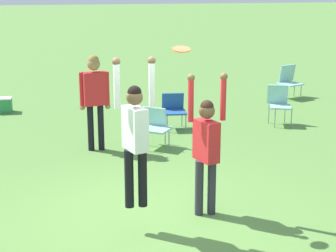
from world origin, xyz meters
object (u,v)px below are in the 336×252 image
Objects in this scene: person_jumping at (135,131)px; camping_chair_3 at (289,79)px; person_defending at (206,142)px; person_spectator_near at (95,93)px; camping_chair_0 at (174,108)px; camping_chair_2 at (279,101)px; cooler_box at (2,105)px; camping_chair_4 at (156,124)px; frisbee at (181,49)px.

person_jumping is 2.19× the size of camping_chair_3.
person_defending reaches higher than person_spectator_near.
person_jumping is 1.14m from person_defending.
person_spectator_near is (-1.80, -1.31, 0.68)m from camping_chair_0.
camping_chair_3 reaches higher than camping_chair_2.
person_spectator_near is at bearing -177.17° from person_defending.
camping_chair_0 is 4.58m from camping_chair_3.
camping_chair_3 is at bearing 21.96° from person_spectator_near.
camping_chair_0 is 0.42× the size of person_spectator_near.
cooler_box is (-2.10, 3.55, -0.96)m from person_spectator_near.
camping_chair_3 is (1.33, 2.68, -0.01)m from camping_chair_2.
person_defending is 7.77m from cooler_box.
person_jumping reaches higher than camping_chair_2.
person_jumping is at bearing -98.41° from person_spectator_near.
camping_chair_0 is at bearing 22.79° from person_spectator_near.
camping_chair_4 is (-0.16, 3.37, -0.62)m from person_defending.
frisbee reaches higher than cooler_box.
person_spectator_near is at bearing -59.38° from cooler_box.
person_spectator_near is (-1.34, 3.35, 0.07)m from person_defending.
frisbee is 0.13× the size of person_spectator_near.
camping_chair_4 is (-3.05, -1.21, -0.08)m from camping_chair_2.
frisbee is 0.31× the size of camping_chair_0.
person_jumping is 8.33× the size of frisbee.
person_defending is at bearing 88.54° from camping_chair_0.
camping_chair_2 is 1.16× the size of camping_chair_4.
camping_chair_0 reaches higher than cooler_box.
camping_chair_3 reaches higher than cooler_box.
person_defending is 4.72m from camping_chair_0.
camping_chair_3 is (5.26, 7.62, -0.88)m from person_jumping.
frisbee reaches higher than person_spectator_near.
camping_chair_4 is at bearing -47.07° from cooler_box.
camping_chair_3 is at bearing -141.10° from camping_chair_0.
camping_chair_4 is at bearing 86.42° from frisbee.
person_jumping is 2.55× the size of camping_chair_0.
person_spectator_near is (-0.97, 3.40, -1.24)m from frisbee.
camping_chair_3 is 6.83m from person_spectator_near.
camping_chair_2 is at bearing 54.84° from frisbee.
person_jumping is 2.21× the size of camping_chair_2.
person_jumping is 3.95m from camping_chair_4.
frisbee is at bearing -84.20° from person_jumping.
frisbee is (0.66, 0.31, 0.98)m from person_jumping.
camping_chair_2 is 2.99m from camping_chair_3.
person_spectator_near is 4.05× the size of cooler_box.
person_defending is at bearing -90.00° from person_jumping.
person_jumping is 2.57× the size of camping_chair_4.
frisbee is at bearing -66.18° from cooler_box.
frisbee is 5.96m from camping_chair_2.
camping_chair_0 is 0.86× the size of camping_chair_3.
camping_chair_3 is 1.97× the size of cooler_box.
camping_chair_2 is at bearing -20.14° from cooler_box.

